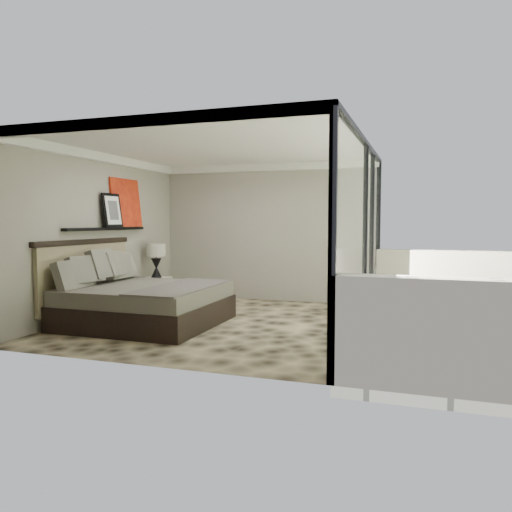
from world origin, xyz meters
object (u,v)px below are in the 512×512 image
(nightstand, at_px, (156,291))
(table_lamp, at_px, (156,256))
(bed, at_px, (140,301))
(lounger, at_px, (419,325))

(nightstand, xyz_separation_m, table_lamp, (0.02, -0.01, 0.71))
(bed, distance_m, nightstand, 2.01)
(bed, height_order, nightstand, bed)
(bed, relative_size, table_lamp, 3.40)
(nightstand, relative_size, table_lamp, 0.72)
(nightstand, bearing_deg, table_lamp, -3.20)
(bed, relative_size, nightstand, 4.74)
(table_lamp, xyz_separation_m, lounger, (4.99, -1.42, -0.77))
(nightstand, xyz_separation_m, lounger, (5.00, -1.43, -0.07))
(bed, xyz_separation_m, table_lamp, (-0.76, 1.84, 0.58))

